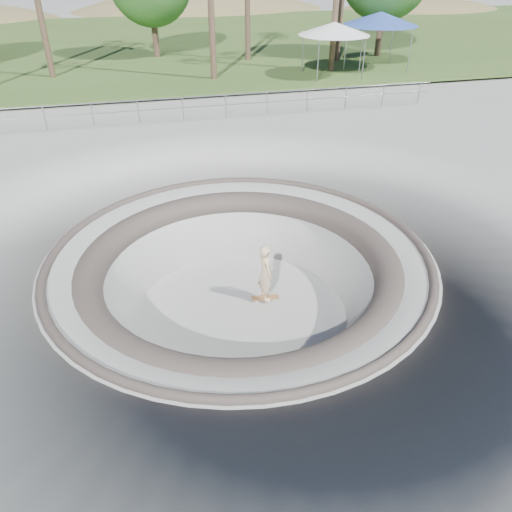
# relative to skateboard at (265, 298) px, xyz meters

# --- Properties ---
(ground) EXTENTS (180.00, 180.00, 0.00)m
(ground) POSITION_rel_skateboard_xyz_m (-0.83, -0.37, 1.83)
(ground) COLOR #9F9F9A
(ground) RESTS_ON ground
(skate_bowl) EXTENTS (14.00, 14.00, 4.10)m
(skate_bowl) POSITION_rel_skateboard_xyz_m (-0.83, -0.37, 0.00)
(skate_bowl) COLOR #9F9F9A
(skate_bowl) RESTS_ON ground
(grass_strip) EXTENTS (180.00, 36.00, 0.12)m
(grass_strip) POSITION_rel_skateboard_xyz_m (-0.83, 33.63, 2.05)
(grass_strip) COLOR #385120
(grass_strip) RESTS_ON ground
(distant_hills) EXTENTS (103.20, 45.00, 28.60)m
(distant_hills) POSITION_rel_skateboard_xyz_m (2.95, 56.80, -5.19)
(distant_hills) COLOR brown
(distant_hills) RESTS_ON ground
(safety_railing) EXTENTS (25.00, 0.06, 1.03)m
(safety_railing) POSITION_rel_skateboard_xyz_m (-0.83, 11.63, 2.53)
(safety_railing) COLOR gray
(safety_railing) RESTS_ON ground
(skateboard) EXTENTS (0.82, 0.31, 0.08)m
(skateboard) POSITION_rel_skateboard_xyz_m (0.00, 0.00, 0.00)
(skateboard) COLOR #995D3D
(skateboard) RESTS_ON ground
(skater) EXTENTS (0.48, 0.68, 1.76)m
(skater) POSITION_rel_skateboard_xyz_m (-0.00, -0.00, 0.90)
(skater) COLOR beige
(skater) RESTS_ON skateboard
(canopy_white) EXTENTS (5.94, 5.94, 3.00)m
(canopy_white) POSITION_rel_skateboard_xyz_m (8.93, 18.08, 4.74)
(canopy_white) COLOR gray
(canopy_white) RESTS_ON ground
(canopy_blue) EXTENTS (6.54, 6.54, 3.32)m
(canopy_blue) POSITION_rel_skateboard_xyz_m (12.47, 19.45, 5.02)
(canopy_blue) COLOR gray
(canopy_blue) RESTS_ON ground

